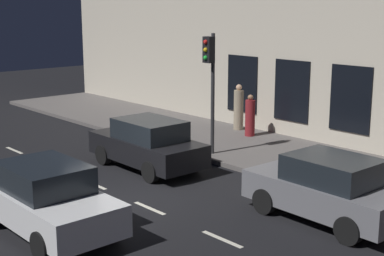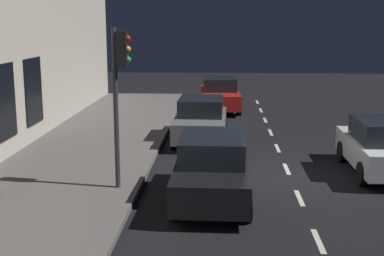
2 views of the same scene
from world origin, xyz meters
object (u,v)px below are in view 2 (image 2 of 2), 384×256
at_px(parked_car_0, 201,120).
at_px(parked_car_1, 219,94).
at_px(traffic_light, 120,76).
at_px(parked_car_2, 212,169).
at_px(parked_car_3, 382,147).

relative_size(parked_car_0, parked_car_1, 0.85).
bearing_deg(traffic_light, parked_car_0, -106.66).
distance_m(traffic_light, parked_car_2, 3.19).
xyz_separation_m(parked_car_2, parked_car_3, (-4.79, -2.56, -0.00)).
height_order(traffic_light, parked_car_2, traffic_light).
relative_size(traffic_light, parked_car_3, 1.02).
distance_m(traffic_light, parked_car_0, 6.52).
distance_m(parked_car_1, parked_car_3, 11.68).
relative_size(parked_car_2, parked_car_3, 1.04).
bearing_deg(traffic_light, parked_car_2, 169.13).
bearing_deg(parked_car_0, parked_car_2, 96.10).
relative_size(parked_car_0, parked_car_2, 0.96).
bearing_deg(parked_car_0, parked_car_1, -93.82).
xyz_separation_m(traffic_light, parked_car_1, (-2.40, -12.84, -2.19)).
xyz_separation_m(parked_car_0, parked_car_2, (-0.51, 6.32, 0.00)).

